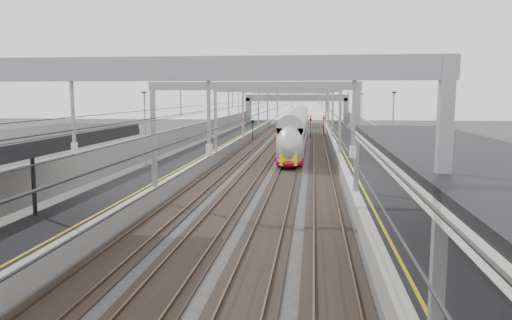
# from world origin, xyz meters

# --- Properties ---
(platform_left) EXTENTS (4.00, 120.00, 1.00)m
(platform_left) POSITION_xyz_m (-8.00, 45.00, 0.50)
(platform_left) COLOR black
(platform_left) RESTS_ON ground
(platform_right) EXTENTS (4.00, 120.00, 1.00)m
(platform_right) POSITION_xyz_m (8.00, 45.00, 0.50)
(platform_right) COLOR black
(platform_right) RESTS_ON ground
(tracks) EXTENTS (11.40, 140.00, 0.20)m
(tracks) POSITION_xyz_m (0.00, 45.00, 0.05)
(tracks) COLOR black
(tracks) RESTS_ON ground
(overhead_line) EXTENTS (13.00, 140.00, 6.60)m
(overhead_line) POSITION_xyz_m (0.00, 51.62, 6.14)
(overhead_line) COLOR gray
(overhead_line) RESTS_ON platform_left
(overbridge) EXTENTS (22.00, 2.20, 6.90)m
(overbridge) POSITION_xyz_m (0.00, 100.00, 5.31)
(overbridge) COLOR slate
(overbridge) RESTS_ON ground
(wall_left) EXTENTS (0.30, 120.00, 3.20)m
(wall_left) POSITION_xyz_m (-11.20, 45.00, 1.60)
(wall_left) COLOR slate
(wall_left) RESTS_ON ground
(wall_right) EXTENTS (0.30, 120.00, 3.20)m
(wall_right) POSITION_xyz_m (11.20, 45.00, 1.60)
(wall_right) COLOR slate
(wall_right) RESTS_ON ground
(train) EXTENTS (2.52, 45.86, 3.99)m
(train) POSITION_xyz_m (1.50, 57.10, 1.97)
(train) COLOR maroon
(train) RESTS_ON ground
(signal_green) EXTENTS (0.32, 0.32, 3.48)m
(signal_green) POSITION_xyz_m (-5.20, 64.49, 2.42)
(signal_green) COLOR black
(signal_green) RESTS_ON ground
(signal_red_near) EXTENTS (0.32, 0.32, 3.48)m
(signal_red_near) POSITION_xyz_m (3.20, 71.60, 2.42)
(signal_red_near) COLOR black
(signal_red_near) RESTS_ON ground
(signal_red_far) EXTENTS (0.32, 0.32, 3.48)m
(signal_red_far) POSITION_xyz_m (5.40, 75.61, 2.42)
(signal_red_far) COLOR black
(signal_red_far) RESTS_ON ground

